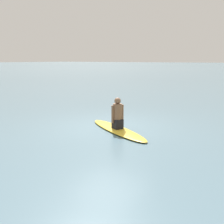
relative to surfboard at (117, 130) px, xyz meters
name	(u,v)px	position (x,y,z in m)	size (l,w,h in m)	color
ground_plane	(110,126)	(-0.59, 0.43, -0.04)	(400.00, 400.00, 0.00)	slate
surfboard	(117,130)	(0.00, 0.00, 0.00)	(3.38, 0.69, 0.09)	gold
person_paddler	(118,115)	(0.00, 0.00, 0.52)	(0.44, 0.44, 1.05)	black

